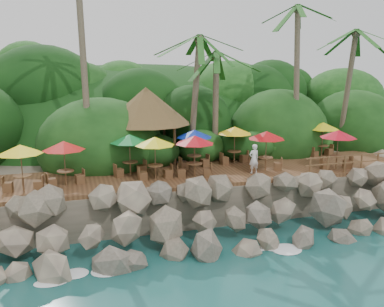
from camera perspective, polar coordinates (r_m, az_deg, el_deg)
name	(u,v)px	position (r m, az deg, el deg)	size (l,w,h in m)	color
ground	(231,257)	(19.00, 5.27, -13.84)	(140.00, 140.00, 0.00)	#19514F
land_base	(156,157)	(33.27, -4.87, -0.44)	(32.00, 25.20, 2.10)	gray
jungle_hill	(141,151)	(40.70, -6.98, 0.35)	(44.80, 28.00, 15.40)	#143811
seawall	(216,217)	(20.26, 3.23, -8.56)	(29.00, 4.00, 2.30)	gray
terrace	(192,174)	(23.56, 0.00, -2.85)	(26.00, 5.00, 0.20)	brown
jungle_foliage	(159,173)	(32.57, -4.48, -2.61)	(44.00, 16.00, 12.00)	#143811
foam_line	(228,254)	(19.24, 4.93, -13.39)	(25.20, 0.80, 0.06)	white
palms	(199,3)	(25.97, 0.89, 19.73)	(28.58, 6.98, 14.07)	brown
palapa	(146,106)	(25.58, -6.24, 6.47)	(5.36, 5.36, 4.60)	brown
dining_clusters	(200,140)	(23.17, 1.03, 1.90)	(20.09, 5.09, 2.26)	brown
railing	(362,161)	(25.62, 22.00, -0.90)	(7.20, 0.10, 1.00)	brown
waiter	(254,159)	(23.46, 8.39, -0.72)	(0.60, 0.40, 1.65)	white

